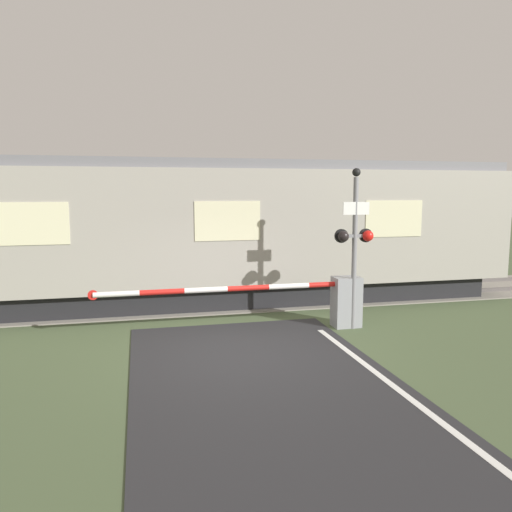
# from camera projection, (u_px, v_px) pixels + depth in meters

# --- Properties ---
(ground_plane) EXTENTS (80.00, 80.00, 0.00)m
(ground_plane) POSITION_uv_depth(u_px,v_px,m) (246.00, 352.00, 9.45)
(ground_plane) COLOR #475638
(track_bed) EXTENTS (36.00, 3.20, 0.13)m
(track_bed) POSITION_uv_depth(u_px,v_px,m) (211.00, 300.00, 13.77)
(track_bed) COLOR gray
(track_bed) RESTS_ON ground_plane
(train) EXTENTS (16.03, 3.12, 3.81)m
(train) POSITION_uv_depth(u_px,v_px,m) (218.00, 231.00, 13.56)
(train) COLOR black
(train) RESTS_ON ground_plane
(crossing_barrier) EXTENTS (5.80, 0.44, 1.13)m
(crossing_barrier) POSITION_uv_depth(u_px,v_px,m) (326.00, 299.00, 11.03)
(crossing_barrier) COLOR gray
(crossing_barrier) RESTS_ON ground_plane
(signal_post) EXTENTS (0.87, 0.26, 3.51)m
(signal_post) POSITION_uv_depth(u_px,v_px,m) (355.00, 239.00, 10.79)
(signal_post) COLOR gray
(signal_post) RESTS_ON ground_plane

